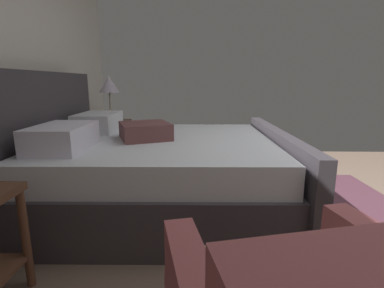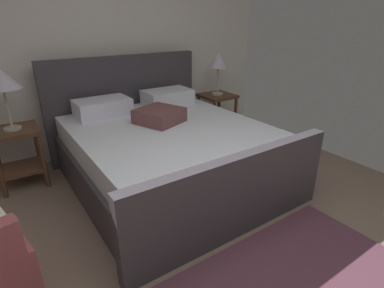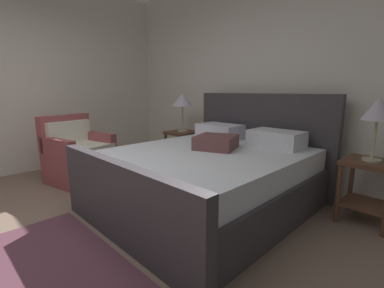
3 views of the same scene
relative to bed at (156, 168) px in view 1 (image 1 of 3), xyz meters
The scene contains 5 objects.
ground_plane 1.73m from the bed, 101.87° to the right, with size 4.87×5.62×0.02m, color #786253.
bed is the anchor object (origin of this frame).
nightstand_right 1.49m from the bed, 31.40° to the left, with size 0.44×0.44×0.60m.
table_lamp_right 1.65m from the bed, 31.40° to the left, with size 0.26×0.26×0.58m.
area_rug 1.73m from the bed, 89.97° to the right, with size 1.71×1.05×0.01m, color #58313F.
Camera 1 is at (-2.08, 1.28, 1.11)m, focal length 26.55 mm.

